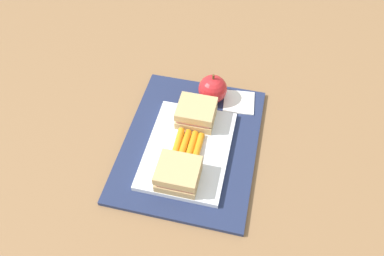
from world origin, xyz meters
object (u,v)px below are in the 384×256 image
food_tray (188,149)px  paper_napkin (239,102)px  sandwich_half_left (178,174)px  apple (213,89)px  carrot_sticks_bundle (188,146)px  sandwich_half_right (196,113)px

food_tray → paper_napkin: 0.18m
food_tray → paper_napkin: food_tray is taller
sandwich_half_left → apple: (0.24, -0.02, -0.00)m
apple → carrot_sticks_bundle: bearing=172.5°
food_tray → sandwich_half_right: size_ratio=2.88×
sandwich_half_left → apple: apple is taller
sandwich_half_right → apple: bearing=-14.5°
sandwich_half_right → apple: 0.08m
carrot_sticks_bundle → apple: 0.16m
food_tray → apple: 0.16m
food_tray → apple: (0.16, -0.02, 0.03)m
sandwich_half_left → paper_napkin: bearing=-19.3°
sandwich_half_right → carrot_sticks_bundle: size_ratio=1.02×
food_tray → sandwich_half_right: bearing=0.0°
food_tray → carrot_sticks_bundle: (0.00, 0.00, 0.01)m
carrot_sticks_bundle → paper_napkin: carrot_sticks_bundle is taller
carrot_sticks_bundle → apple: size_ratio=1.03×
sandwich_half_right → carrot_sticks_bundle: 0.08m
sandwich_half_right → paper_napkin: (0.08, -0.08, -0.03)m
apple → paper_napkin: 0.07m
sandwich_half_left → food_tray: bearing=0.0°
food_tray → sandwich_half_right: (0.08, 0.00, 0.03)m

